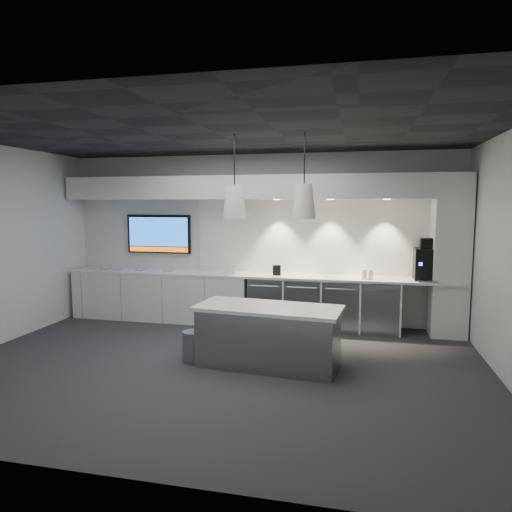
% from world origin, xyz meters
% --- Properties ---
extents(floor, '(7.00, 7.00, 0.00)m').
position_xyz_m(floor, '(0.00, 0.00, 0.00)').
color(floor, '#2E2E31').
rests_on(floor, ground).
extents(ceiling, '(7.00, 7.00, 0.00)m').
position_xyz_m(ceiling, '(0.00, 0.00, 3.00)').
color(ceiling, black).
rests_on(ceiling, wall_back).
extents(wall_back, '(7.00, 0.00, 7.00)m').
position_xyz_m(wall_back, '(0.00, 2.50, 1.50)').
color(wall_back, silver).
rests_on(wall_back, floor).
extents(wall_front, '(7.00, 0.00, 7.00)m').
position_xyz_m(wall_front, '(0.00, -2.50, 1.50)').
color(wall_front, silver).
rests_on(wall_front, floor).
extents(back_counter, '(6.80, 0.65, 0.04)m').
position_xyz_m(back_counter, '(0.00, 2.17, 0.88)').
color(back_counter, white).
rests_on(back_counter, left_base_cabinets).
extents(left_base_cabinets, '(3.30, 0.63, 0.86)m').
position_xyz_m(left_base_cabinets, '(-1.75, 2.17, 0.43)').
color(left_base_cabinets, white).
rests_on(left_base_cabinets, floor).
extents(fridge_unit_a, '(0.60, 0.61, 0.85)m').
position_xyz_m(fridge_unit_a, '(0.25, 2.17, 0.42)').
color(fridge_unit_a, gray).
rests_on(fridge_unit_a, floor).
extents(fridge_unit_b, '(0.60, 0.61, 0.85)m').
position_xyz_m(fridge_unit_b, '(0.88, 2.17, 0.42)').
color(fridge_unit_b, gray).
rests_on(fridge_unit_b, floor).
extents(fridge_unit_c, '(0.60, 0.61, 0.85)m').
position_xyz_m(fridge_unit_c, '(1.51, 2.17, 0.42)').
color(fridge_unit_c, gray).
rests_on(fridge_unit_c, floor).
extents(fridge_unit_d, '(0.60, 0.61, 0.85)m').
position_xyz_m(fridge_unit_d, '(2.14, 2.17, 0.42)').
color(fridge_unit_d, gray).
rests_on(fridge_unit_d, floor).
extents(backsplash, '(4.60, 0.03, 1.30)m').
position_xyz_m(backsplash, '(1.20, 2.48, 1.55)').
color(backsplash, white).
rests_on(backsplash, wall_back).
extents(soffit, '(6.90, 0.60, 0.40)m').
position_xyz_m(soffit, '(0.00, 2.20, 2.40)').
color(soffit, white).
rests_on(soffit, wall_back).
extents(column, '(0.55, 0.55, 2.60)m').
position_xyz_m(column, '(3.20, 2.20, 1.30)').
color(column, white).
rests_on(column, floor).
extents(wall_tv, '(1.25, 0.07, 0.72)m').
position_xyz_m(wall_tv, '(-1.90, 2.45, 1.56)').
color(wall_tv, black).
rests_on(wall_tv, wall_back).
extents(island, '(1.96, 1.00, 0.80)m').
position_xyz_m(island, '(0.65, 0.19, 0.40)').
color(island, gray).
rests_on(island, floor).
extents(bin, '(0.36, 0.36, 0.41)m').
position_xyz_m(bin, '(-0.38, 0.15, 0.20)').
color(bin, gray).
rests_on(bin, floor).
extents(coffee_machine, '(0.38, 0.54, 0.68)m').
position_xyz_m(coffee_machine, '(2.85, 2.20, 1.18)').
color(coffee_machine, black).
rests_on(coffee_machine, back_counter).
extents(sign_black, '(0.14, 0.04, 0.18)m').
position_xyz_m(sign_black, '(0.42, 2.11, 0.99)').
color(sign_black, black).
rests_on(sign_black, back_counter).
extents(sign_white, '(0.18, 0.02, 0.14)m').
position_xyz_m(sign_white, '(-0.39, 2.10, 0.97)').
color(sign_white, white).
rests_on(sign_white, back_counter).
extents(cup_cluster, '(0.18, 0.18, 0.16)m').
position_xyz_m(cup_cluster, '(1.93, 2.09, 0.98)').
color(cup_cluster, white).
rests_on(cup_cluster, back_counter).
extents(tray_a, '(0.19, 0.19, 0.02)m').
position_xyz_m(tray_a, '(-2.82, 2.08, 0.91)').
color(tray_a, '#999999').
rests_on(tray_a, back_counter).
extents(tray_b, '(0.19, 0.19, 0.02)m').
position_xyz_m(tray_b, '(-2.57, 2.12, 0.91)').
color(tray_b, '#999999').
rests_on(tray_b, back_counter).
extents(tray_c, '(0.18, 0.18, 0.02)m').
position_xyz_m(tray_c, '(-2.12, 2.13, 0.91)').
color(tray_c, '#999999').
rests_on(tray_c, back_counter).
extents(tray_d, '(0.19, 0.19, 0.02)m').
position_xyz_m(tray_d, '(-1.61, 2.16, 0.91)').
color(tray_d, '#999999').
rests_on(tray_d, back_counter).
extents(pendant_left, '(0.30, 0.30, 1.13)m').
position_xyz_m(pendant_left, '(0.20, 0.19, 2.15)').
color(pendant_left, white).
rests_on(pendant_left, ceiling).
extents(pendant_right, '(0.30, 0.30, 1.13)m').
position_xyz_m(pendant_right, '(1.10, 0.19, 2.15)').
color(pendant_right, white).
rests_on(pendant_right, ceiling).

